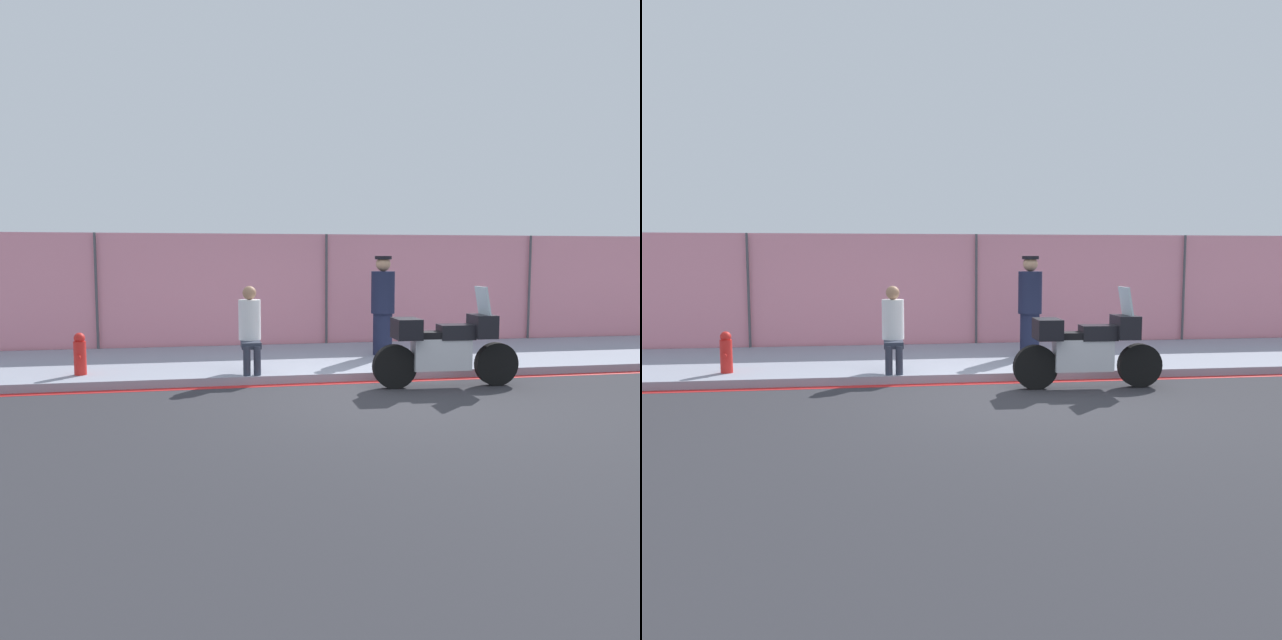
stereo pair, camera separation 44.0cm
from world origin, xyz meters
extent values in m
plane|color=#2D2D33|center=(0.00, 0.00, 0.00)|extent=(120.00, 120.00, 0.00)
cube|color=#8E93A3|center=(0.00, 2.92, 0.06)|extent=(34.02, 3.49, 0.13)
cube|color=red|center=(0.00, 1.08, 0.00)|extent=(34.02, 0.18, 0.01)
cube|color=pink|center=(0.00, 4.76, 1.20)|extent=(32.32, 0.08, 2.40)
cylinder|color=#4C4C51|center=(-4.58, 4.66, 1.20)|extent=(0.05, 0.05, 2.40)
cylinder|color=#4C4C51|center=(0.00, 4.66, 1.20)|extent=(0.05, 0.05, 2.40)
cylinder|color=#4C4C51|center=(4.58, 4.66, 1.20)|extent=(0.05, 0.05, 2.40)
cylinder|color=black|center=(1.80, 0.52, 0.32)|extent=(0.65, 0.16, 0.65)
cylinder|color=black|center=(0.23, 0.57, 0.32)|extent=(0.65, 0.16, 0.65)
cube|color=silver|center=(0.93, 0.55, 0.49)|extent=(0.87, 0.31, 0.47)
cube|color=black|center=(1.15, 0.54, 0.82)|extent=(0.53, 0.33, 0.22)
cube|color=black|center=(0.84, 0.55, 0.78)|extent=(0.61, 0.30, 0.10)
cube|color=black|center=(1.56, 0.52, 0.90)|extent=(0.34, 0.49, 0.34)
cube|color=silver|center=(1.56, 0.52, 1.28)|extent=(0.12, 0.42, 0.42)
cube|color=black|center=(0.40, 0.57, 0.88)|extent=(0.38, 0.52, 0.30)
cylinder|color=#191E38|center=(0.72, 2.91, 0.51)|extent=(0.35, 0.35, 0.77)
cylinder|color=#191E38|center=(0.72, 2.91, 1.28)|extent=(0.43, 0.43, 0.77)
sphere|color=tan|center=(0.72, 2.91, 1.80)|extent=(0.27, 0.27, 0.27)
cylinder|color=black|center=(0.72, 2.91, 1.91)|extent=(0.31, 0.31, 0.06)
cylinder|color=#2D3342|center=(-1.88, 1.27, 0.35)|extent=(0.11, 0.11, 0.44)
cylinder|color=#2D3342|center=(-1.72, 1.27, 0.35)|extent=(0.11, 0.11, 0.44)
cube|color=#2D3342|center=(-1.80, 1.50, 0.57)|extent=(0.30, 0.44, 0.10)
cylinder|color=white|center=(-1.80, 1.72, 0.94)|extent=(0.35, 0.35, 0.63)
sphere|color=#A37556|center=(-1.80, 1.72, 1.36)|extent=(0.22, 0.22, 0.22)
cylinder|color=red|center=(-4.37, 1.80, 0.39)|extent=(0.18, 0.18, 0.52)
sphere|color=red|center=(-4.37, 1.80, 0.69)|extent=(0.16, 0.16, 0.16)
cylinder|color=red|center=(-4.37, 1.70, 0.41)|extent=(0.06, 0.07, 0.06)
camera|label=1|loc=(-2.46, -8.09, 1.89)|focal=35.00mm
camera|label=2|loc=(-2.02, -8.15, 1.89)|focal=35.00mm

